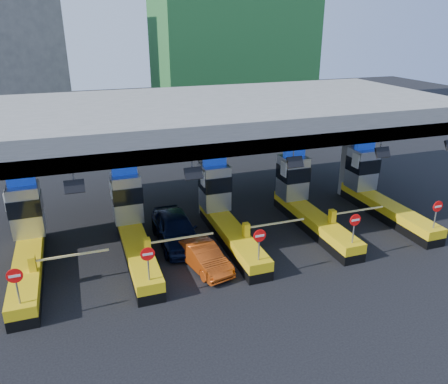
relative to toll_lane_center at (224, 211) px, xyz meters
name	(u,v)px	position (x,y,z in m)	size (l,w,h in m)	color
ground	(225,236)	(0.00, -0.28, -1.40)	(120.00, 120.00, 0.00)	black
toll_canopy	(208,117)	(0.00, 2.59, 4.74)	(28.00, 12.09, 7.00)	slate
toll_lane_far_left	(27,239)	(-10.00, 0.00, 0.00)	(4.43, 8.00, 4.16)	black
toll_lane_left	(132,224)	(-5.00, 0.00, 0.00)	(4.43, 8.00, 4.16)	black
toll_lane_center	(224,211)	(0.00, 0.00, 0.00)	(4.43, 8.00, 4.16)	black
toll_lane_right	(304,200)	(5.00, 0.00, 0.00)	(4.43, 8.00, 4.16)	black
toll_lane_far_right	(375,190)	(10.00, 0.00, 0.00)	(4.43, 8.00, 4.16)	black
van	(176,229)	(-2.76, -0.20, -0.55)	(2.00, 4.97, 1.69)	black
red_car	(203,256)	(-2.11, -3.10, -0.78)	(1.31, 3.76, 1.24)	#A93B0D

